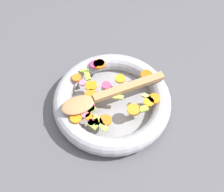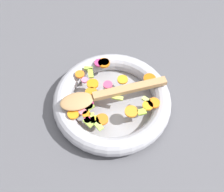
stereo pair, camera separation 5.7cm
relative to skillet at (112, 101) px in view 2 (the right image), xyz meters
The scene contains 4 objects.
ground_plane 0.02m from the skillet, ahead, with size 4.00×4.00×0.00m, color #4C4C51.
skillet is the anchor object (origin of this frame).
chopped_vegetables 0.03m from the skillet, 28.39° to the right, with size 0.27×0.23×0.01m.
wooden_spoon 0.05m from the skillet, ahead, with size 0.30×0.06×0.01m.
Camera 2 is at (0.15, 0.45, 0.76)m, focal length 50.00 mm.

